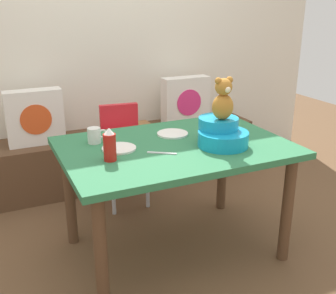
{
  "coord_description": "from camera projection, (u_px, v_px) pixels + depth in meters",
  "views": [
    {
      "loc": [
        -1.01,
        -2.1,
        1.57
      ],
      "look_at": [
        0.0,
        0.1,
        0.69
      ],
      "focal_mm": 43.83,
      "sensor_mm": 36.0,
      "label": 1
    }
  ],
  "objects": [
    {
      "name": "highchair",
      "position": [
        123.0,
        142.0,
        3.18
      ],
      "size": [
        0.35,
        0.48,
        0.79
      ],
      "color": "red",
      "rests_on": "ground_plane"
    },
    {
      "name": "book_stack",
      "position": [
        138.0,
        126.0,
        3.68
      ],
      "size": [
        0.2,
        0.14,
        0.06
      ],
      "primitive_type": "cube",
      "color": "#956338",
      "rests_on": "window_bench"
    },
    {
      "name": "ketchup_bottle",
      "position": [
        110.0,
        145.0,
        2.2
      ],
      "size": [
        0.07,
        0.07,
        0.18
      ],
      "color": "red",
      "rests_on": "dining_table"
    },
    {
      "name": "coffee_mug",
      "position": [
        95.0,
        135.0,
        2.48
      ],
      "size": [
        0.12,
        0.08,
        0.09
      ],
      "color": "silver",
      "rests_on": "dining_table"
    },
    {
      "name": "pillow_floral_left",
      "position": [
        35.0,
        117.0,
        3.25
      ],
      "size": [
        0.44,
        0.15,
        0.44
      ],
      "color": "white",
      "rests_on": "window_bench"
    },
    {
      "name": "teddy_bear",
      "position": [
        223.0,
        100.0,
        2.36
      ],
      "size": [
        0.13,
        0.12,
        0.25
      ],
      "color": "#AE7129",
      "rests_on": "infant_seat_teal"
    },
    {
      "name": "cell_phone",
      "position": [
        232.0,
        129.0,
        2.75
      ],
      "size": [
        0.09,
        0.15,
        0.01
      ],
      "primitive_type": "cube",
      "rotation": [
        0.0,
        0.0,
        2.98
      ],
      "color": "black",
      "rests_on": "dining_table"
    },
    {
      "name": "dinner_plate_far",
      "position": [
        173.0,
        134.0,
        2.65
      ],
      "size": [
        0.2,
        0.2,
        0.01
      ],
      "primitive_type": "cylinder",
      "color": "white",
      "rests_on": "dining_table"
    },
    {
      "name": "table_fork",
      "position": [
        162.0,
        153.0,
        2.32
      ],
      "size": [
        0.15,
        0.11,
        0.01
      ],
      "primitive_type": "cube",
      "rotation": [
        0.0,
        0.0,
        0.98
      ],
      "color": "silver",
      "rests_on": "dining_table"
    },
    {
      "name": "dinner_plate_near",
      "position": [
        119.0,
        148.0,
        2.39
      ],
      "size": [
        0.2,
        0.2,
        0.01
      ],
      "primitive_type": "cylinder",
      "color": "white",
      "rests_on": "dining_table"
    },
    {
      "name": "window_bench",
      "position": [
        116.0,
        157.0,
        3.68
      ],
      "size": [
        2.6,
        0.44,
        0.46
      ],
      "primitive_type": "cube",
      "color": "brown",
      "rests_on": "ground_plane"
    },
    {
      "name": "back_wall",
      "position": [
        102.0,
        31.0,
        3.55
      ],
      "size": [
        4.4,
        0.1,
        2.6
      ],
      "primitive_type": "cube",
      "color": "silver",
      "rests_on": "ground_plane"
    },
    {
      "name": "infant_seat_teal",
      "position": [
        221.0,
        134.0,
        2.44
      ],
      "size": [
        0.3,
        0.33,
        0.16
      ],
      "color": "#1491C0",
      "rests_on": "dining_table"
    },
    {
      "name": "ground_plane",
      "position": [
        174.0,
        249.0,
        2.72
      ],
      "size": [
        8.0,
        8.0,
        0.0
      ],
      "primitive_type": "plane",
      "color": "brown"
    },
    {
      "name": "dining_table",
      "position": [
        175.0,
        160.0,
        2.5
      ],
      "size": [
        1.35,
        0.93,
        0.74
      ],
      "color": "#2D7247",
      "rests_on": "ground_plane"
    },
    {
      "name": "pillow_floral_right",
      "position": [
        186.0,
        101.0,
        3.78
      ],
      "size": [
        0.44,
        0.15,
        0.44
      ],
      "color": "white",
      "rests_on": "window_bench"
    }
  ]
}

